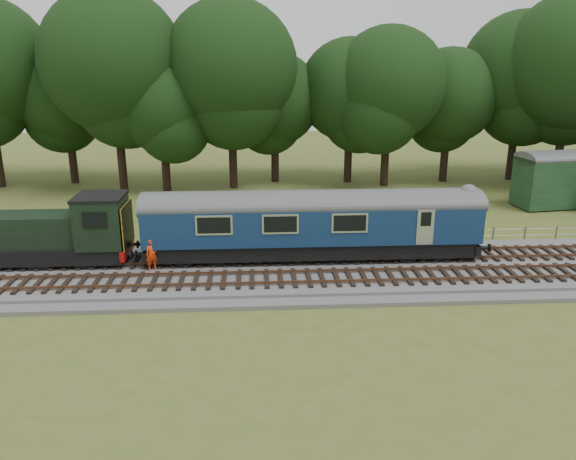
{
  "coord_description": "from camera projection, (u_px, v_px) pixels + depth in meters",
  "views": [
    {
      "loc": [
        -2.55,
        -27.63,
        11.0
      ],
      "look_at": [
        -0.86,
        1.4,
        2.0
      ],
      "focal_mm": 35.0,
      "sensor_mm": 36.0,
      "label": 1
    }
  ],
  "objects": [
    {
      "name": "worker",
      "position": [
        152.0,
        255.0,
        29.0
      ],
      "size": [
        0.74,
        0.63,
        1.71
      ],
      "primitive_type": "imported",
      "rotation": [
        0.0,
        0.0,
        0.43
      ],
      "color": "#ED3D0C",
      "rests_on": "ballast"
    },
    {
      "name": "track_south",
      "position": [
        309.0,
        278.0,
        28.09
      ],
      "size": [
        67.2,
        2.4,
        0.21
      ],
      "color": "black",
      "rests_on": "ballast"
    },
    {
      "name": "fence",
      "position": [
        299.0,
        246.0,
        34.03
      ],
      "size": [
        64.0,
        0.12,
        1.0
      ],
      "primitive_type": null,
      "color": "#6B6054",
      "rests_on": "ground"
    },
    {
      "name": "ground",
      "position": [
        306.0,
        273.0,
        29.74
      ],
      "size": [
        120.0,
        120.0,
        0.0
      ],
      "primitive_type": "plane",
      "color": "#4C5C21",
      "rests_on": "ground"
    },
    {
      "name": "dmu_railcar",
      "position": [
        313.0,
        219.0,
        30.33
      ],
      "size": [
        18.05,
        2.86,
        3.88
      ],
      "color": "black",
      "rests_on": "ground"
    },
    {
      "name": "track_north",
      "position": [
        304.0,
        257.0,
        30.95
      ],
      "size": [
        67.2,
        2.4,
        0.21
      ],
      "color": "black",
      "rests_on": "ballast"
    },
    {
      "name": "shunter_loco",
      "position": [
        51.0,
        235.0,
        29.74
      ],
      "size": [
        8.91,
        2.6,
        3.38
      ],
      "color": "black",
      "rests_on": "ground"
    },
    {
      "name": "ballast",
      "position": [
        306.0,
        270.0,
        29.69
      ],
      "size": [
        70.0,
        7.0,
        0.35
      ],
      "primitive_type": "cube",
      "color": "#4C4C4F",
      "rests_on": "ground"
    },
    {
      "name": "tree_line",
      "position": [
        284.0,
        184.0,
        50.72
      ],
      "size": [
        70.0,
        8.0,
        18.0
      ],
      "primitive_type": null,
      "color": "black",
      "rests_on": "ground"
    }
  ]
}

